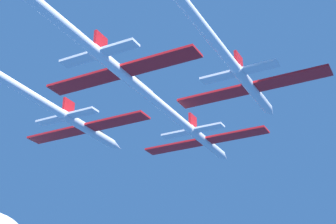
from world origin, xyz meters
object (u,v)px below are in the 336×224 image
object	(u,v)px
jet_left_wing	(18,87)
jet_slot	(51,15)
jet_lead	(149,95)
jet_right_wing	(201,24)

from	to	relation	value
jet_left_wing	jet_slot	world-z (taller)	jet_slot
jet_lead	jet_right_wing	bearing A→B (deg)	-40.20
jet_left_wing	jet_slot	distance (m)	14.12
jet_left_wing	jet_lead	bearing A→B (deg)	36.83
jet_lead	jet_slot	size ratio (longest dim) A/B	1.21
jet_lead	jet_slot	distance (m)	16.94
jet_lead	jet_slot	world-z (taller)	jet_slot
jet_lead	jet_left_wing	bearing A→B (deg)	-143.17
jet_right_wing	jet_slot	distance (m)	13.31
jet_left_wing	jet_right_wing	xyz separation A→B (m)	(21.89, -0.15, 0.99)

